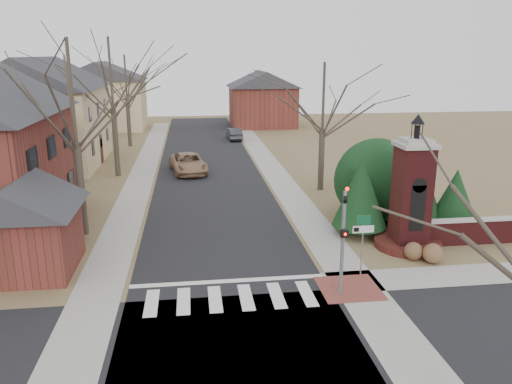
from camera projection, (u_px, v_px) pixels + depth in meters
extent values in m
plane|color=brown|center=(232.00, 309.00, 18.48)|extent=(120.00, 120.00, 0.00)
cube|color=black|center=(209.00, 173.00, 39.50)|extent=(8.00, 70.00, 0.01)
cube|color=black|center=(241.00, 355.00, 15.62)|extent=(120.00, 8.00, 0.01)
cube|color=silver|center=(231.00, 298.00, 19.24)|extent=(8.00, 2.20, 0.02)
cube|color=silver|center=(228.00, 281.00, 20.68)|extent=(8.00, 0.35, 0.02)
cube|color=gray|center=(274.00, 171.00, 40.15)|extent=(2.00, 60.00, 0.02)
cube|color=gray|center=(142.00, 175.00, 38.84)|extent=(2.00, 60.00, 0.02)
cube|color=brown|center=(349.00, 288.00, 20.04)|extent=(2.40, 2.40, 0.02)
cylinder|color=slate|center=(343.00, 244.00, 19.03)|extent=(0.14, 0.14, 4.20)
imported|color=black|center=(345.00, 195.00, 18.51)|extent=(0.15, 0.18, 0.90)
sphere|color=#FF0C05|center=(347.00, 189.00, 18.22)|extent=(0.14, 0.14, 0.14)
cube|color=black|center=(345.00, 233.00, 18.73)|extent=(0.28, 0.16, 0.30)
sphere|color=#FF0C05|center=(345.00, 234.00, 18.64)|extent=(0.11, 0.11, 0.11)
cylinder|color=slate|center=(362.00, 248.00, 20.75)|extent=(0.06, 0.06, 2.60)
cube|color=silver|center=(363.00, 229.00, 20.50)|extent=(0.90, 0.03, 0.30)
cube|color=black|center=(356.00, 230.00, 20.45)|extent=(0.22, 0.02, 0.18)
cube|color=#104D2D|center=(364.00, 220.00, 20.39)|extent=(0.60, 0.03, 0.40)
cylinder|color=#4E1717|center=(407.00, 243.00, 24.34)|extent=(3.20, 3.20, 0.36)
cube|color=#4E1717|center=(411.00, 198.00, 23.72)|extent=(1.50, 1.50, 5.00)
cube|color=black|center=(417.00, 208.00, 23.11)|extent=(0.70, 0.10, 2.20)
cube|color=gray|center=(416.00, 145.00, 23.03)|extent=(1.70, 1.70, 0.20)
cube|color=gray|center=(416.00, 141.00, 22.98)|extent=(1.30, 1.30, 0.20)
cylinder|color=black|center=(417.00, 132.00, 22.87)|extent=(0.20, 0.20, 0.60)
cone|color=black|center=(418.00, 119.00, 22.71)|extent=(0.64, 0.64, 0.45)
cube|color=#4E1717|center=(494.00, 231.00, 24.79)|extent=(7.50, 0.40, 1.20)
cube|color=gray|center=(496.00, 219.00, 24.62)|extent=(7.50, 0.50, 0.10)
cube|color=#C9B886|center=(44.00, 127.00, 41.72)|extent=(9.00, 12.00, 6.40)
cube|color=maroon|center=(25.00, 240.00, 21.34)|extent=(4.00, 4.00, 2.80)
cube|color=#C9B886|center=(103.00, 105.00, 62.03)|extent=(10.00, 8.00, 6.00)
cube|color=#C9B886|center=(74.00, 72.00, 59.08)|extent=(0.75, 0.75, 3.08)
cube|color=maroon|center=(262.00, 106.00, 64.67)|extent=(8.00, 8.00, 5.00)
cube|color=maroon|center=(246.00, 80.00, 61.95)|extent=(0.75, 0.75, 2.80)
cylinder|color=#473D33|center=(358.00, 230.00, 26.01)|extent=(0.20, 0.20, 0.50)
cone|color=black|center=(361.00, 192.00, 25.46)|extent=(2.80, 2.80, 3.60)
cylinder|color=#473D33|center=(409.00, 220.00, 27.57)|extent=(0.20, 0.20, 0.50)
cone|color=black|center=(412.00, 179.00, 26.94)|extent=(3.40, 3.40, 4.20)
cylinder|color=#473D33|center=(452.00, 224.00, 26.86)|extent=(0.20, 0.20, 0.50)
cone|color=black|center=(455.00, 195.00, 26.42)|extent=(2.40, 2.40, 2.80)
sphere|color=black|center=(377.00, 177.00, 28.04)|extent=(4.80, 4.80, 4.80)
cylinder|color=#473D33|center=(81.00, 189.00, 25.56)|extent=(0.40, 0.40, 4.83)
cylinder|color=#473D33|center=(116.00, 143.00, 37.95)|extent=(0.40, 0.40, 5.04)
cylinder|color=#473D33|center=(129.00, 124.00, 50.39)|extent=(0.40, 0.40, 4.41)
cylinder|color=#473D33|center=(321.00, 160.00, 34.14)|extent=(0.40, 0.40, 4.20)
imported|color=#9B7554|center=(188.00, 163.00, 39.42)|extent=(3.28, 5.73, 1.50)
imported|color=#34373C|center=(234.00, 134.00, 54.58)|extent=(1.59, 4.01, 1.30)
sphere|color=brown|center=(413.00, 251.00, 22.76)|extent=(0.84, 0.84, 0.84)
sphere|color=brown|center=(433.00, 253.00, 22.39)|extent=(0.91, 0.91, 0.91)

